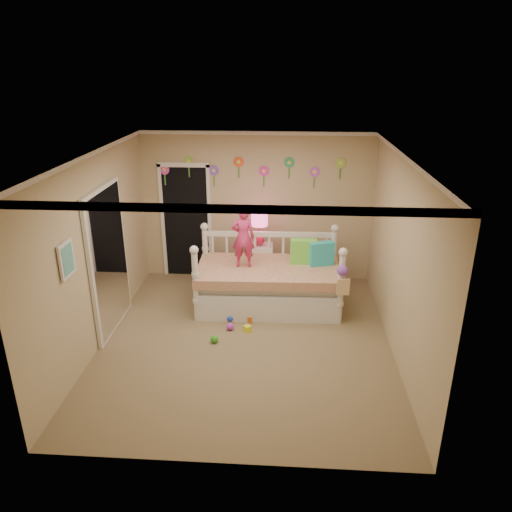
# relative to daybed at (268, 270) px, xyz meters

# --- Properties ---
(floor) EXTENTS (4.00, 4.50, 0.01)m
(floor) POSITION_rel_daybed_xyz_m (-0.26, -1.10, -0.61)
(floor) COLOR #7F684C
(floor) RESTS_ON ground
(ceiling) EXTENTS (4.00, 4.50, 0.01)m
(ceiling) POSITION_rel_daybed_xyz_m (-0.26, -1.10, 1.99)
(ceiling) COLOR white
(ceiling) RESTS_ON floor
(back_wall) EXTENTS (4.00, 0.01, 2.60)m
(back_wall) POSITION_rel_daybed_xyz_m (-0.26, 1.15, 0.69)
(back_wall) COLOR tan
(back_wall) RESTS_ON floor
(left_wall) EXTENTS (0.01, 4.50, 2.60)m
(left_wall) POSITION_rel_daybed_xyz_m (-2.26, -1.10, 0.69)
(left_wall) COLOR tan
(left_wall) RESTS_ON floor
(right_wall) EXTENTS (0.01, 4.50, 2.60)m
(right_wall) POSITION_rel_daybed_xyz_m (1.74, -1.10, 0.69)
(right_wall) COLOR tan
(right_wall) RESTS_ON floor
(crown_molding) EXTENTS (4.00, 4.50, 0.06)m
(crown_molding) POSITION_rel_daybed_xyz_m (-0.26, -1.10, 1.96)
(crown_molding) COLOR white
(crown_molding) RESTS_ON ceiling
(daybed) EXTENTS (2.29, 1.27, 1.22)m
(daybed) POSITION_rel_daybed_xyz_m (0.00, 0.00, 0.00)
(daybed) COLOR white
(daybed) RESTS_ON floor
(pillow_turquoise) EXTENTS (0.40, 0.24, 0.38)m
(pillow_turquoise) POSITION_rel_daybed_xyz_m (0.82, 0.11, 0.26)
(pillow_turquoise) COLOR #28B1CC
(pillow_turquoise) RESTS_ON daybed
(pillow_lime) EXTENTS (0.42, 0.16, 0.39)m
(pillow_lime) POSITION_rel_daybed_xyz_m (0.54, 0.17, 0.27)
(pillow_lime) COLOR #74DF44
(pillow_lime) RESTS_ON daybed
(child) EXTENTS (0.37, 0.26, 0.96)m
(child) POSITION_rel_daybed_xyz_m (-0.39, -0.02, 0.55)
(child) COLOR #DF3272
(child) RESTS_ON daybed
(nightstand) EXTENTS (0.46, 0.36, 0.76)m
(nightstand) POSITION_rel_daybed_xyz_m (-0.19, 0.72, -0.23)
(nightstand) COLOR white
(nightstand) RESTS_ON floor
(table_lamp) EXTENTS (0.28, 0.28, 0.61)m
(table_lamp) POSITION_rel_daybed_xyz_m (-0.19, 0.72, 0.56)
(table_lamp) COLOR #E91F50
(table_lamp) RESTS_ON nightstand
(closet_doorway) EXTENTS (0.90, 0.04, 2.07)m
(closet_doorway) POSITION_rel_daybed_xyz_m (-1.51, 1.13, 0.42)
(closet_doorway) COLOR black
(closet_doorway) RESTS_ON back_wall
(flower_decals) EXTENTS (3.40, 0.02, 0.50)m
(flower_decals) POSITION_rel_daybed_xyz_m (-0.35, 1.13, 1.33)
(flower_decals) COLOR #B2668C
(flower_decals) RESTS_ON back_wall
(mirror_closet) EXTENTS (0.07, 1.30, 2.10)m
(mirror_closet) POSITION_rel_daybed_xyz_m (-2.22, -0.80, 0.44)
(mirror_closet) COLOR white
(mirror_closet) RESTS_ON left_wall
(wall_picture) EXTENTS (0.05, 0.34, 0.42)m
(wall_picture) POSITION_rel_daybed_xyz_m (-2.23, -2.00, 0.94)
(wall_picture) COLOR white
(wall_picture) RESTS_ON left_wall
(hanging_bag) EXTENTS (0.20, 0.16, 0.36)m
(hanging_bag) POSITION_rel_daybed_xyz_m (1.07, -0.62, 0.13)
(hanging_bag) COLOR beige
(hanging_bag) RESTS_ON daybed
(toy_scatter) EXTENTS (1.27, 1.52, 0.11)m
(toy_scatter) POSITION_rel_daybed_xyz_m (-0.42, -0.69, -0.56)
(toy_scatter) COLOR #996666
(toy_scatter) RESTS_ON floor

